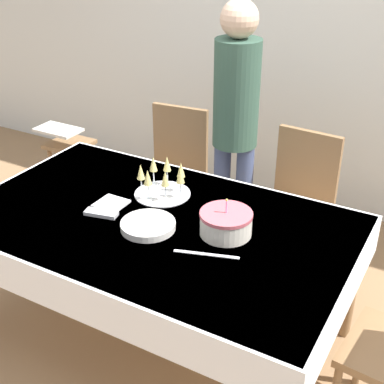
% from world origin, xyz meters
% --- Properties ---
extents(ground_plane, '(12.00, 12.00, 0.00)m').
position_xyz_m(ground_plane, '(0.00, 0.00, 0.00)').
color(ground_plane, '#93704C').
extents(wall_back, '(8.00, 0.05, 2.70)m').
position_xyz_m(wall_back, '(0.00, 1.92, 1.35)').
color(wall_back, silver).
rests_on(wall_back, ground_plane).
extents(dining_table, '(1.97, 1.19, 0.76)m').
position_xyz_m(dining_table, '(0.00, 0.00, 0.66)').
color(dining_table, white).
rests_on(dining_table, ground_plane).
extents(dining_chair_far_left, '(0.46, 0.46, 0.97)m').
position_xyz_m(dining_chair_far_left, '(-0.44, 0.91, 0.54)').
color(dining_chair_far_left, olive).
rests_on(dining_chair_far_left, ground_plane).
extents(dining_chair_far_right, '(0.45, 0.45, 0.97)m').
position_xyz_m(dining_chair_far_right, '(0.44, 0.91, 0.54)').
color(dining_chair_far_right, olive).
rests_on(dining_chair_far_right, ground_plane).
extents(birthday_cake, '(0.25, 0.25, 0.19)m').
position_xyz_m(birthday_cake, '(0.37, 0.06, 0.82)').
color(birthday_cake, silver).
rests_on(birthday_cake, dining_table).
extents(champagne_tray, '(0.31, 0.31, 0.18)m').
position_xyz_m(champagne_tray, '(-0.11, 0.25, 0.85)').
color(champagne_tray, silver).
rests_on(champagne_tray, dining_table).
extents(plate_stack_main, '(0.27, 0.27, 0.03)m').
position_xyz_m(plate_stack_main, '(0.02, -0.09, 0.78)').
color(plate_stack_main, silver).
rests_on(plate_stack_main, dining_table).
extents(cake_knife, '(0.29, 0.11, 0.00)m').
position_xyz_m(cake_knife, '(0.37, -0.14, 0.77)').
color(cake_knife, silver).
rests_on(cake_knife, dining_table).
extents(fork_pile, '(0.18, 0.09, 0.02)m').
position_xyz_m(fork_pile, '(-0.26, -0.10, 0.77)').
color(fork_pile, silver).
rests_on(fork_pile, dining_table).
extents(napkin_pile, '(0.15, 0.15, 0.01)m').
position_xyz_m(napkin_pile, '(-0.28, 0.01, 0.77)').
color(napkin_pile, white).
rests_on(napkin_pile, dining_table).
extents(person_standing, '(0.28, 0.28, 1.70)m').
position_xyz_m(person_standing, '(-0.01, 0.94, 1.03)').
color(person_standing, '#3F4C72').
rests_on(person_standing, ground_plane).
extents(high_chair, '(0.33, 0.35, 0.71)m').
position_xyz_m(high_chair, '(-1.37, 0.89, 0.48)').
color(high_chair, olive).
rests_on(high_chair, ground_plane).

